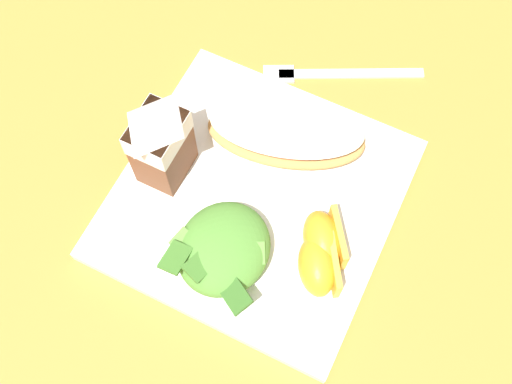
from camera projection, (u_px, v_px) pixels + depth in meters
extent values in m
plane|color=#C67A33|center=(256.00, 202.00, 0.66)|extent=(3.00, 3.00, 0.00)
cube|color=white|center=(256.00, 199.00, 0.66)|extent=(0.28, 0.28, 0.02)
ellipsoid|color=tan|center=(286.00, 134.00, 0.66)|extent=(0.12, 0.19, 0.03)
ellipsoid|color=brown|center=(286.00, 129.00, 0.65)|extent=(0.11, 0.17, 0.01)
ellipsoid|color=beige|center=(286.00, 126.00, 0.65)|extent=(0.12, 0.18, 0.01)
ellipsoid|color=#4C8433|center=(221.00, 247.00, 0.61)|extent=(0.10, 0.09, 0.04)
cube|color=#3D7028|center=(201.00, 264.00, 0.58)|extent=(0.04, 0.03, 0.01)
cube|color=#5B8E3D|center=(248.00, 253.00, 0.59)|extent=(0.03, 0.04, 0.01)
cube|color=#336023|center=(236.00, 296.00, 0.58)|extent=(0.04, 0.04, 0.02)
cube|color=#5B8E3D|center=(188.00, 245.00, 0.60)|extent=(0.03, 0.04, 0.01)
cube|color=#3D7028|center=(175.00, 258.00, 0.59)|extent=(0.03, 0.02, 0.01)
cube|color=#5B8E3D|center=(220.00, 244.00, 0.60)|extent=(0.03, 0.03, 0.02)
cube|color=#5B8E3D|center=(209.00, 257.00, 0.59)|extent=(0.04, 0.03, 0.01)
cube|color=brown|center=(162.00, 148.00, 0.62)|extent=(0.06, 0.04, 0.09)
cube|color=white|center=(158.00, 132.00, 0.59)|extent=(0.06, 0.04, 0.03)
pyramid|color=white|center=(154.00, 120.00, 0.57)|extent=(0.06, 0.04, 0.02)
ellipsoid|color=orange|center=(317.00, 266.00, 0.60)|extent=(0.07, 0.06, 0.04)
cube|color=gold|center=(333.00, 265.00, 0.60)|extent=(0.05, 0.04, 0.03)
ellipsoid|color=orange|center=(322.00, 240.00, 0.61)|extent=(0.07, 0.06, 0.04)
cube|color=gold|center=(338.00, 237.00, 0.61)|extent=(0.05, 0.04, 0.03)
cube|color=silver|center=(351.00, 73.00, 0.73)|extent=(0.09, 0.16, 0.01)
cube|color=silver|center=(279.00, 74.00, 0.73)|extent=(0.04, 0.04, 0.01)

